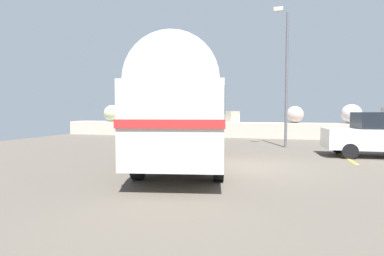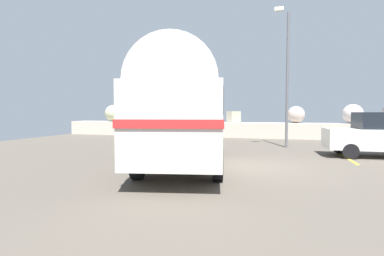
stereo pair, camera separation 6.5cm
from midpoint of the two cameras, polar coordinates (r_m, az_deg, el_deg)
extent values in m
cube|color=#524B42|center=(10.29, 10.68, -7.43)|extent=(32.00, 26.00, 0.02)
cube|color=#BBB0A0|center=(21.95, 13.21, -0.43)|extent=(31.36, 1.80, 1.10)
sphere|color=#B4B98F|center=(25.39, -15.41, 2.79)|extent=(1.36, 1.36, 1.36)
cube|color=#ADC194|center=(24.46, -8.43, 2.86)|extent=(1.80, 1.80, 1.36)
sphere|color=#BDA799|center=(22.58, 0.54, 2.59)|extent=(1.14, 1.14, 1.14)
cube|color=#AEA991|center=(22.11, 7.85, 2.17)|extent=(1.05, 1.06, 0.85)
sphere|color=#B4A199|center=(22.14, 19.38, 2.49)|extent=(1.21, 1.21, 1.21)
sphere|color=#BCB0AF|center=(22.66, 28.61, 2.43)|extent=(1.32, 1.32, 1.32)
cube|color=gold|center=(14.02, 27.29, -4.85)|extent=(0.12, 4.40, 0.01)
cylinder|color=black|center=(13.34, -4.93, -2.84)|extent=(0.46, 1.00, 0.96)
cylinder|color=black|center=(13.18, 4.61, -2.92)|extent=(0.46, 1.00, 0.96)
cylinder|color=black|center=(8.29, -10.64, -6.56)|extent=(0.46, 1.00, 0.96)
cylinder|color=black|center=(8.02, 4.92, -6.85)|extent=(0.46, 1.00, 0.96)
cube|color=silver|center=(10.55, -1.25, 1.43)|extent=(3.99, 8.71, 2.10)
cylinder|color=silver|center=(10.57, -1.26, 7.13)|extent=(3.72, 8.34, 2.20)
cube|color=#B62827|center=(10.55, -1.26, 1.72)|extent=(4.05, 8.80, 0.20)
cube|color=black|center=(10.55, -1.26, 4.57)|extent=(3.96, 8.38, 0.64)
cube|color=silver|center=(14.85, 0.30, -1.43)|extent=(2.27, 0.60, 0.28)
cylinder|color=black|center=(13.22, 28.31, -4.01)|extent=(0.63, 0.23, 0.62)
cylinder|color=black|center=(14.69, 26.67, -3.28)|extent=(0.63, 0.23, 0.62)
cube|color=silver|center=(14.29, 32.42, -1.79)|extent=(4.18, 1.91, 0.84)
cylinder|color=#5B5B60|center=(16.20, 17.88, 8.78)|extent=(0.14, 0.14, 7.04)
cube|color=beige|center=(16.06, 16.40, 21.37)|extent=(0.44, 0.24, 0.18)
camera|label=1|loc=(0.03, -90.18, -0.01)|focal=27.30mm
camera|label=2|loc=(0.03, 89.82, 0.01)|focal=27.30mm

